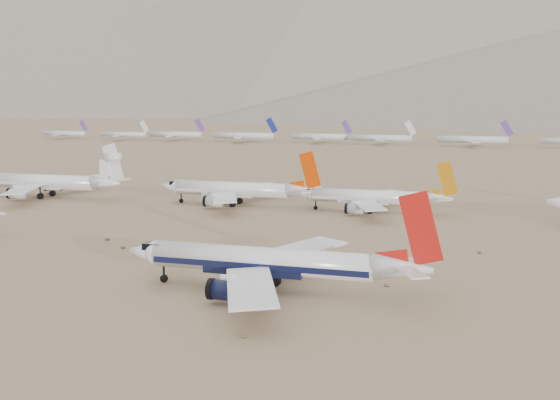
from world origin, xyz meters
name	(u,v)px	position (x,y,z in m)	size (l,w,h in m)	color
ground	(240,278)	(0.00, 0.00, 0.00)	(7000.00, 7000.00, 0.00)	#85694D
main_airliner	(274,263)	(7.95, -6.43, 4.64)	(47.83, 46.72, 16.88)	white
row2_gold_tail	(374,197)	(10.17, 73.19, 3.96)	(39.80, 38.92, 14.17)	white
row2_orange_tail	(238,190)	(-27.92, 73.66, 4.42)	(44.19, 43.23, 15.76)	white
row2_white_trijet	(49,182)	(-87.19, 71.12, 4.90)	(47.77, 46.69, 16.93)	white
distant_storage_row	(477,140)	(29.40, 330.11, 4.44)	(575.00, 53.81, 15.34)	silver
mountain_range	(514,27)	(70.18, 1648.01, 190.32)	(7354.00, 3024.00, 470.00)	slate
desert_scrub	(210,330)	(5.82, -26.98, 0.29)	(269.16, 121.67, 0.63)	brown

